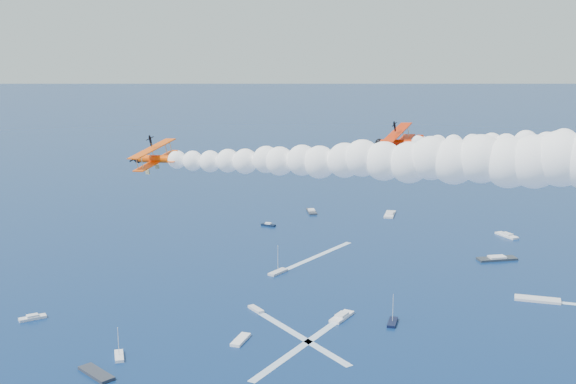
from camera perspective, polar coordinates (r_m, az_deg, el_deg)
The scene contains 5 objects.
biplane_lead at distance 115.43m, azimuth 8.50°, elevation 3.67°, with size 8.03×9.00×5.42m, color red, non-canonical shape.
biplane_trail at distance 100.12m, azimuth -9.80°, elevation 2.48°, with size 7.44×8.34×5.03m, color #FF5005, non-canonical shape.
smoke_trail_trail at distance 84.11m, azimuth 7.36°, elevation 2.36°, with size 63.05×13.91×11.19m, color white, non-canonical shape.
spectator_boats at distance 215.70m, azimuth 15.71°, elevation -8.12°, with size 210.10×172.13×0.70m.
boat_wakes at distance 207.39m, azimuth 7.61°, elevation -8.68°, with size 115.32×103.66×0.04m.
Camera 1 is at (60.70, -63.24, 74.16)m, focal length 47.17 mm.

